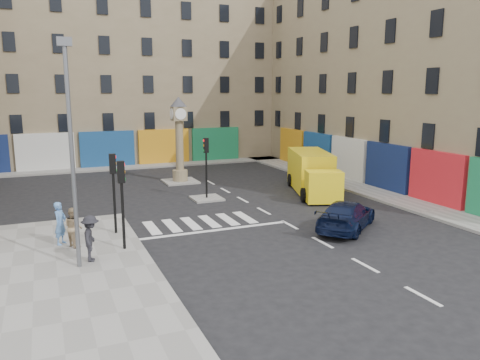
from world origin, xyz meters
TOP-DOWN VIEW (x-y plane):
  - ground at (0.00, 0.00)m, footprint 120.00×120.00m
  - sidewalk_left at (-11.00, -2.00)m, footprint 7.00×16.00m
  - sidewalk_right at (8.70, 10.00)m, footprint 2.60×30.00m
  - sidewalk_far at (-4.00, 22.20)m, footprint 32.00×2.40m
  - island_near at (-2.00, 8.00)m, footprint 1.80×1.80m
  - island_far at (-2.00, 14.00)m, footprint 2.40×2.40m
  - building_right at (15.00, 10.00)m, footprint 10.00×30.00m
  - building_far at (-4.00, 28.00)m, footprint 32.00×10.00m
  - traffic_light_left_near at (-8.30, 0.20)m, footprint 0.28×0.22m
  - traffic_light_left_far at (-8.30, 2.60)m, footprint 0.28×0.22m
  - traffic_light_island at (-2.00, 8.00)m, footprint 0.28×0.22m
  - lamp_post at (-10.20, -1.20)m, footprint 0.50×0.25m
  - clock_pillar at (-2.00, 14.00)m, footprint 1.20×1.20m
  - navy_sedan at (2.18, -0.68)m, footprint 4.98×4.57m
  - yellow_van at (5.11, 7.24)m, footprint 4.43×7.55m
  - pedestrian_blue at (-10.70, 1.86)m, footprint 0.74×0.81m
  - pedestrian_tan at (-10.20, 1.34)m, footprint 0.91×1.00m
  - pedestrian_dark at (-9.70, -0.76)m, footprint 0.87×1.27m

SIDE VIEW (x-z plane):
  - ground at x=0.00m, z-range 0.00..0.00m
  - island_near at x=-2.00m, z-range 0.00..0.12m
  - island_far at x=-2.00m, z-range 0.00..0.12m
  - sidewalk_left at x=-11.00m, z-range 0.00..0.15m
  - sidewalk_right at x=8.70m, z-range 0.00..0.15m
  - sidewalk_far at x=-4.00m, z-range 0.00..0.15m
  - navy_sedan at x=2.18m, z-range 0.00..1.40m
  - pedestrian_tan at x=-10.20m, z-range 0.15..1.83m
  - pedestrian_dark at x=-9.70m, z-range 0.15..1.96m
  - pedestrian_blue at x=-10.70m, z-range 0.15..2.00m
  - yellow_van at x=5.11m, z-range -0.01..2.63m
  - traffic_light_island at x=-2.00m, z-range 0.74..4.44m
  - traffic_light_left_near at x=-8.30m, z-range 0.77..4.47m
  - traffic_light_left_far at x=-8.30m, z-range 0.77..4.47m
  - clock_pillar at x=-2.00m, z-range 0.50..6.60m
  - lamp_post at x=-10.20m, z-range 0.64..8.94m
  - building_right at x=15.00m, z-range 0.00..16.00m
  - building_far at x=-4.00m, z-range 0.00..17.00m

